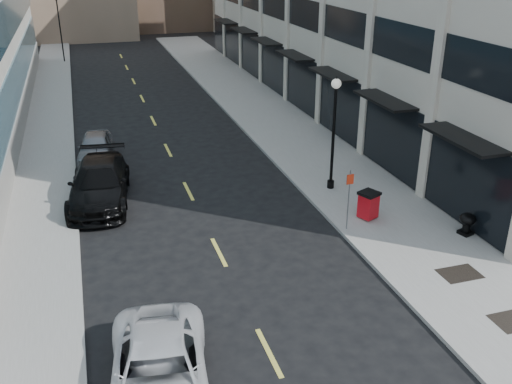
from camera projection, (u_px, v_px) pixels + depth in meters
sidewalk_right at (293, 137)px, 33.99m from camera, size 5.00×80.00×0.15m
sidewalk_left at (46, 161)px, 30.20m from camera, size 3.00×80.00×0.15m
grate_far at (460, 274)px, 19.82m from camera, size 1.40×1.00×0.01m
road_centerline at (177, 169)px, 29.37m from camera, size 0.15×68.20×0.01m
traffic_signal at (56, 1)px, 52.68m from camera, size 0.66×0.66×6.98m
car_white_van at (159, 374)px, 14.35m from camera, size 3.25×5.77×1.52m
car_black_pickup at (99, 183)px, 25.31m from camera, size 3.27×6.41×1.78m
car_silver_sedan at (96, 147)px, 30.27m from camera, size 2.26×4.49×1.47m
trash_bin at (368, 204)px, 23.58m from camera, size 0.96×0.96×1.18m
lamppost at (334, 124)px, 25.51m from camera, size 0.44×0.44×5.27m
sign_post at (349, 192)px, 22.26m from camera, size 0.30×0.07×2.54m
urn_planter at (467, 222)px, 22.30m from camera, size 0.64×0.64×0.89m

